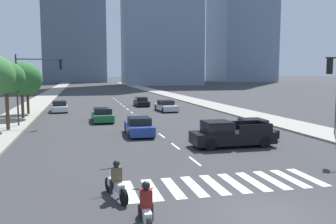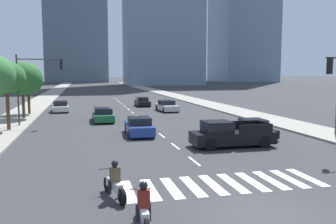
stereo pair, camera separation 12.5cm
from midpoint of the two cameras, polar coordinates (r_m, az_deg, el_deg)
The scene contains 18 objects.
ground_plane at distance 12.59m, azimuth 15.48°, elevation -15.87°, with size 800.00×800.00×0.00m, color #333335.
sidewalk_east at distance 44.30m, azimuth 10.71°, elevation 0.23°, with size 4.00×260.00×0.15m, color gray.
sidewalk_west at distance 40.95m, azimuth -22.74°, elevation -0.65°, with size 4.00×260.00×0.15m, color gray.
crosswalk_near at distance 15.57m, azimuth 9.06°, elevation -11.33°, with size 8.55×2.76×0.01m.
lane_divider_center at distance 42.34m, azimuth -5.63°, elevation -0.07°, with size 0.14×50.00×0.01m.
motorcycle_lead at distance 13.67m, azimuth -8.36°, elevation -11.30°, with size 0.88×2.16×1.49m.
motorcycle_trailing at distance 11.16m, azimuth -3.65°, elevation -15.37°, with size 0.70×2.24×1.49m.
pickup_truck at distance 22.93m, azimuth 9.88°, elevation -3.54°, with size 5.32×2.02×1.67m.
sedan_black_0 at distance 50.32m, azimuth -4.07°, elevation 1.61°, with size 1.82×4.32×1.24m.
sedan_black_1 at distance 27.11m, azimuth 13.78°, elevation -2.60°, with size 2.12×4.30×1.27m.
sedan_white_2 at distance 44.83m, azimuth -16.86°, elevation 0.81°, with size 2.14×4.56×1.31m.
sedan_green_3 at distance 34.96m, azimuth -10.33°, elevation -0.50°, with size 1.96×4.81×1.32m.
sedan_silver_4 at distance 43.55m, azimuth -0.09°, elevation 0.94°, with size 2.14×4.69×1.32m.
sedan_blue_5 at distance 26.96m, azimuth -4.53°, elevation -2.38°, with size 1.93×4.37×1.38m.
traffic_signal_far at distance 33.03m, azimuth -20.59°, elevation 5.25°, with size 4.22×0.28×6.13m.
street_tree_second at distance 30.92m, azimuth -24.47°, elevation 5.06°, with size 2.97×2.97×5.46m.
street_tree_third at distance 38.41m, azimuth -22.33°, elevation 5.04°, with size 3.95×3.95×5.69m.
street_tree_fourth at distance 42.19m, azimuth -21.52°, elevation 4.53°, with size 3.10×3.10×4.89m.
Camera 2 is at (-5.71, -10.16, 4.71)m, focal length 37.87 mm.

